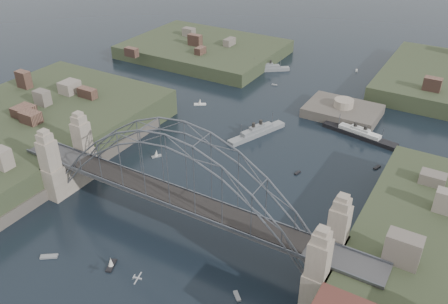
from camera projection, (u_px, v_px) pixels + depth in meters
ground at (181, 230)px, 99.08m from camera, size 500.00×500.00×0.00m
bridge at (178, 182)px, 92.72m from camera, size 84.00×13.80×24.60m
shore_west at (2, 151)px, 123.05m from camera, size 50.50×90.00×12.00m
headland_nw at (204, 54)px, 192.82m from camera, size 60.00×45.00×9.00m
fort_island at (342, 116)px, 145.63m from camera, size 22.00×16.00×9.40m
naval_cruiser_near at (257, 132)px, 134.10m from camera, size 9.57×19.47×5.95m
naval_cruiser_far at (267, 69)px, 177.31m from camera, size 14.90×11.91×5.68m
ocean_liner at (359, 134)px, 133.35m from camera, size 22.45×7.08×5.47m
aeroplane at (137, 278)px, 78.33m from camera, size 1.59×2.82×0.42m
small_boat_a at (156, 154)px, 124.01m from camera, size 2.20×2.78×2.38m
small_boat_b at (298, 173)px, 117.51m from camera, size 1.06×2.07×0.45m
small_boat_c at (111, 264)px, 89.64m from camera, size 2.26×3.56×2.38m
small_boat_d at (377, 168)px, 119.65m from camera, size 1.51×2.49×0.45m
small_boat_e at (200, 103)px, 151.77m from camera, size 4.02×3.16×2.38m
small_boat_f at (267, 128)px, 137.83m from camera, size 1.56×1.63×0.45m
small_boat_h at (274, 85)px, 165.78m from camera, size 1.96×0.83×0.45m
small_boat_i at (320, 246)px, 94.34m from camera, size 2.26×1.54×1.43m
small_boat_j at (49, 257)px, 92.03m from camera, size 3.36×2.85×0.45m
small_boat_k at (357, 71)px, 177.29m from camera, size 1.15×2.09×1.43m
small_boat_l at (113, 125)px, 139.62m from camera, size 0.98×2.62×0.45m
small_boat_m at (237, 296)px, 83.47m from camera, size 2.30×2.23×0.45m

